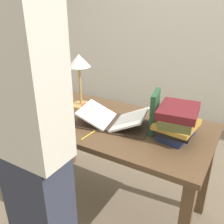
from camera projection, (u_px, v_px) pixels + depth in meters
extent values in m
plane|color=#70604C|center=(110.00, 205.00, 2.02)|extent=(12.00, 12.00, 0.00)
cube|color=silver|center=(189.00, 20.00, 2.93)|extent=(8.00, 0.06, 2.60)
cube|color=brown|center=(110.00, 124.00, 1.72)|extent=(1.37, 0.70, 0.03)
cube|color=brown|center=(20.00, 163.00, 1.93)|extent=(0.06, 0.06, 0.72)
cube|color=brown|center=(69.00, 131.00, 2.40)|extent=(0.06, 0.06, 0.72)
cube|color=brown|center=(206.00, 174.00, 1.82)|extent=(0.06, 0.06, 0.72)
cube|color=#38281E|center=(113.00, 123.00, 1.67)|extent=(0.07, 0.27, 0.02)
cube|color=#38281E|center=(95.00, 121.00, 1.72)|extent=(0.29, 0.31, 0.01)
cube|color=#38281E|center=(132.00, 126.00, 1.64)|extent=(0.29, 0.31, 0.01)
cube|color=white|center=(97.00, 115.00, 1.69)|extent=(0.25, 0.30, 0.10)
cube|color=white|center=(129.00, 119.00, 1.62)|extent=(0.25, 0.30, 0.10)
cube|color=#1E284C|center=(176.00, 134.00, 1.51)|extent=(0.19, 0.25, 0.05)
cube|color=black|center=(176.00, 128.00, 1.49)|extent=(0.20, 0.26, 0.02)
cube|color=#BC8933|center=(177.00, 124.00, 1.48)|extent=(0.24, 0.28, 0.03)
cube|color=brown|center=(178.00, 118.00, 1.46)|extent=(0.22, 0.29, 0.05)
cube|color=maroon|center=(179.00, 111.00, 1.44)|extent=(0.25, 0.29, 0.05)
cube|color=#234C2D|center=(155.00, 112.00, 1.55)|extent=(0.07, 0.19, 0.26)
cylinder|color=tan|center=(81.00, 105.00, 1.96)|extent=(0.16, 0.16, 0.02)
cylinder|color=tan|center=(80.00, 86.00, 1.89)|extent=(0.02, 0.02, 0.30)
cone|color=silver|center=(79.00, 60.00, 1.81)|extent=(0.17, 0.17, 0.09)
cylinder|color=#B74238|center=(87.00, 110.00, 1.77)|extent=(0.08, 0.08, 0.09)
torus|color=#B74238|center=(93.00, 109.00, 1.80)|extent=(0.03, 0.05, 0.05)
cylinder|color=gold|center=(90.00, 134.00, 1.55)|extent=(0.02, 0.17, 0.01)
cube|color=#2D3342|center=(43.00, 222.00, 1.34)|extent=(0.31, 0.20, 0.86)
cube|color=beige|center=(21.00, 77.00, 1.01)|extent=(0.36, 0.20, 0.74)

